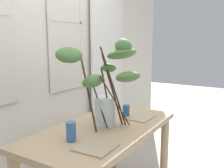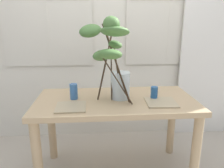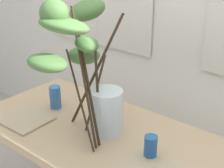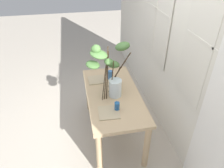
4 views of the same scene
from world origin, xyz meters
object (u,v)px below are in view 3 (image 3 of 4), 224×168
object	(u,v)px
drinking_glass_blue_right	(151,147)
vase_with_branches	(86,64)
dining_table	(98,150)
plate_square_left	(27,120)
drinking_glass_blue_left	(55,97)

from	to	relation	value
drinking_glass_blue_right	vase_with_branches	bearing A→B (deg)	-179.20
dining_table	drinking_glass_blue_right	bearing A→B (deg)	-3.42
dining_table	plate_square_left	size ratio (longest dim) A/B	5.93
vase_with_branches	drinking_glass_blue_left	size ratio (longest dim) A/B	5.28
dining_table	drinking_glass_blue_right	size ratio (longest dim) A/B	12.67
plate_square_left	dining_table	bearing A→B (deg)	25.51
dining_table	drinking_glass_blue_right	world-z (taller)	drinking_glass_blue_right
drinking_glass_blue_right	drinking_glass_blue_left	bearing A→B (deg)	175.86
dining_table	plate_square_left	world-z (taller)	plate_square_left
drinking_glass_blue_left	plate_square_left	size ratio (longest dim) A/B	0.58
dining_table	drinking_glass_blue_left	bearing A→B (deg)	175.19
dining_table	vase_with_branches	bearing A→B (deg)	-151.24
drinking_glass_blue_right	plate_square_left	size ratio (longest dim) A/B	0.47
vase_with_branches	drinking_glass_blue_right	world-z (taller)	vase_with_branches
vase_with_branches	drinking_glass_blue_left	xyz separation A→B (m)	(-0.32, 0.06, -0.30)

